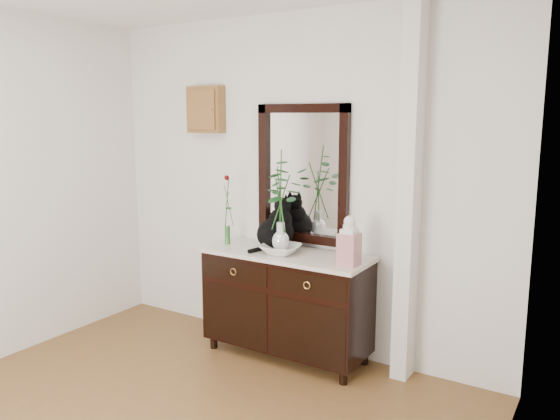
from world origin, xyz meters
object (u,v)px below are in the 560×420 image
Objects in this scene: sideboard at (287,299)px; lotus_bowl at (281,249)px; ginger_jar at (349,240)px; cat at (275,223)px.

lotus_bowl is (-0.02, -0.06, 0.41)m from sideboard.
ginger_jar is at bearing -0.92° from lotus_bowl.
ginger_jar is (0.56, -0.07, 0.56)m from sideboard.
sideboard is 0.79m from ginger_jar.
cat reaches higher than lotus_bowl.
cat is 0.72m from ginger_jar.
sideboard is at bearing 73.33° from lotus_bowl.
cat reaches higher than ginger_jar.
cat reaches higher than sideboard.
cat is at bearing 134.38° from lotus_bowl.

